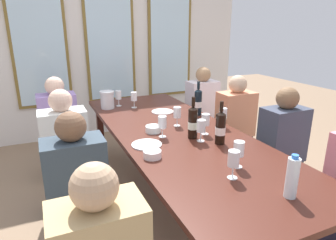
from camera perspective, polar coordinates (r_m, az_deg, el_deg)
The scene contains 27 objects.
ground_plane at distance 2.84m, azimuth 1.62°, elevation -16.47°, with size 12.00×12.00×0.00m, color #876B51.
back_wall_with_windows at distance 4.53m, azimuth -11.30°, elevation 15.56°, with size 4.20×0.10×2.90m.
dining_table at distance 2.52m, azimuth 1.76°, elevation -3.59°, with size 1.00×2.80×0.74m.
white_plate_0 at distance 3.07m, azimuth -1.07°, elevation 1.63°, with size 0.23×0.23×0.01m, color white.
white_plate_1 at distance 2.23m, azimuth -4.16°, elevation -4.76°, with size 0.23×0.23×0.01m, color white.
metal_pitcher at distance 3.26m, azimuth -11.66°, elevation 3.87°, with size 0.16×0.16×0.19m.
wine_bottle_0 at distance 2.33m, azimuth 4.82°, elevation -0.45°, with size 0.08×0.08×0.34m.
wine_bottle_1 at distance 2.96m, azimuth 5.82°, elevation 3.50°, with size 0.08×0.08×0.34m.
wine_bottle_2 at distance 2.25m, azimuth 10.10°, elevation -1.46°, with size 0.08×0.08×0.33m.
tasting_bowl_0 at distance 2.49m, azimuth -2.87°, elevation -1.75°, with size 0.13×0.13×0.05m, color white.
tasting_bowl_1 at distance 2.02m, azimuth -3.06°, elevation -6.61°, with size 0.12×0.12×0.05m, color white.
water_bottle at distance 1.67m, azimuth 22.89°, elevation -10.19°, with size 0.06×0.06×0.24m.
wine_glass_0 at distance 2.28m, azimuth 6.42°, elevation -1.35°, with size 0.07×0.07×0.17m.
wine_glass_1 at distance 3.33m, azimuth -9.59°, elevation 4.72°, with size 0.07×0.07×0.17m.
wine_glass_2 at distance 2.63m, azimuth 10.61°, elevation 1.06°, with size 0.07×0.07×0.17m.
wine_glass_3 at distance 2.43m, azimuth 7.25°, elevation -0.13°, with size 0.07×0.07×0.17m.
wine_glass_4 at distance 2.35m, azimuth -1.10°, elevation -0.61°, with size 0.07×0.07×0.17m.
wine_glass_5 at distance 1.76m, azimuth 12.56°, elevation -7.42°, with size 0.07×0.07×0.17m.
wine_glass_6 at distance 2.61m, azimuth 1.78°, elevation 1.31°, with size 0.07×0.07×0.17m.
wine_glass_7 at distance 3.23m, azimuth -6.60°, elevation 4.48°, with size 0.07×0.07×0.17m.
wine_glass_8 at distance 1.90m, azimuth 13.53°, elevation -5.55°, with size 0.07×0.07×0.17m.
seated_person_0 at distance 3.35m, azimuth -20.18°, elevation -2.05°, with size 0.38×0.24×1.11m.
seated_person_1 at distance 3.87m, azimuth 6.56°, elevation 1.56°, with size 0.38×0.24×1.11m.
seated_person_2 at distance 2.08m, azimuth -16.98°, elevation -14.10°, with size 0.38×0.24×1.11m.
seated_person_3 at distance 2.83m, azimuth 20.98°, elevation -5.73°, with size 0.38×0.24×1.11m.
seated_person_6 at distance 2.71m, azimuth -19.02°, elevation -6.51°, with size 0.38×0.24×1.11m.
seated_person_7 at distance 3.31m, azimuth 12.76°, elevation -1.60°, with size 0.38×0.24×1.11m.
Camera 1 is at (-1.02, -2.11, 1.60)m, focal length 31.52 mm.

